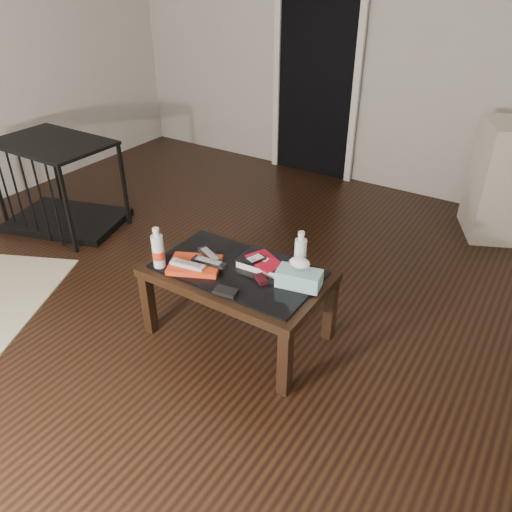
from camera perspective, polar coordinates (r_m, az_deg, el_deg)
The scene contains 17 objects.
ground at distance 3.30m, azimuth -7.37°, elevation -5.24°, with size 5.00×5.00×0.00m, color black.
room_shell at distance 2.68m, azimuth -9.89°, elevation 23.78°, with size 5.00×5.00×5.00m.
doorway at distance 5.04m, azimuth 6.99°, elevation 20.50°, with size 0.90×0.08×2.07m.
coffee_table at distance 2.79m, azimuth -2.09°, elevation -2.58°, with size 1.00×0.60×0.46m.
pet_crate at distance 4.41m, azimuth -21.15°, elevation 6.17°, with size 1.04×0.84×0.71m.
magazines at distance 2.78m, azimuth -6.99°, elevation -1.02°, with size 0.28×0.21×0.03m, color red.
remote_silver at distance 2.74m, azimuth -7.82°, elevation -0.96°, with size 0.20×0.05×0.02m, color #B6B7BB.
remote_black_front at distance 2.75m, azimuth -5.42°, elevation -0.66°, with size 0.20×0.05×0.02m, color black.
remote_black_back at distance 2.81m, azimuth -5.28°, elevation 0.10°, with size 0.20×0.05×0.02m, color black.
textbook at distance 2.78m, azimuth 0.83°, elevation -0.61°, with size 0.25×0.20×0.05m, color black.
dvd_mailers at distance 2.74m, azimuth 0.88°, elevation -0.40°, with size 0.19×0.14×0.01m, color #AB0B21.
ipod at distance 2.73m, azimuth -0.07°, elevation -0.33°, with size 0.06×0.10×0.02m, color black.
flip_phone at distance 2.65m, azimuth 0.59°, elevation -2.65°, with size 0.09×0.05×0.02m, color black.
wallet at distance 2.56m, azimuth -3.46°, elevation -4.08°, with size 0.12×0.07×0.02m, color black.
water_bottle_left at distance 2.77m, azimuth -11.16°, elevation 0.96°, with size 0.07×0.07×0.24m, color silver.
water_bottle_right at distance 2.69m, azimuth 5.10°, elevation 0.52°, with size 0.07×0.07×0.24m, color silver.
tissue_box at distance 2.60m, azimuth 4.94°, elevation -2.56°, with size 0.23×0.12×0.09m, color teal.
Camera 1 is at (1.78, -1.98, 1.95)m, focal length 35.00 mm.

